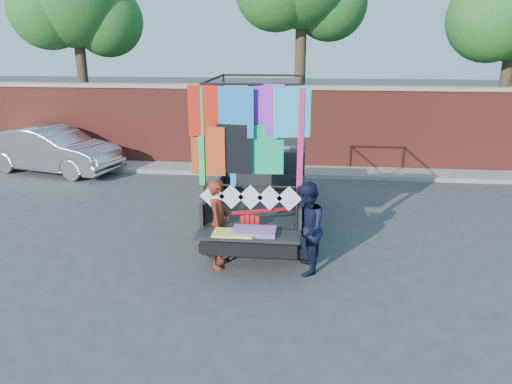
# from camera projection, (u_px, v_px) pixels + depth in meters

# --- Properties ---
(ground) EXTENTS (90.00, 90.00, 0.00)m
(ground) POSITION_uv_depth(u_px,v_px,m) (233.00, 255.00, 9.57)
(ground) COLOR #38383A
(ground) RESTS_ON ground
(brick_wall) EXTENTS (30.00, 0.45, 2.61)m
(brick_wall) POSITION_uv_depth(u_px,v_px,m) (266.00, 126.00, 15.83)
(brick_wall) COLOR maroon
(brick_wall) RESTS_ON ground
(curb) EXTENTS (30.00, 1.20, 0.12)m
(curb) POSITION_uv_depth(u_px,v_px,m) (264.00, 170.00, 15.54)
(curb) COLOR gray
(curb) RESTS_ON ground
(tree_left) EXTENTS (4.20, 3.30, 7.05)m
(tree_left) POSITION_uv_depth(u_px,v_px,m) (75.00, 3.00, 16.46)
(tree_left) COLOR #38281C
(tree_left) RESTS_ON ground
(pickup_truck) EXTENTS (2.09, 5.24, 3.30)m
(pickup_truck) POSITION_uv_depth(u_px,v_px,m) (264.00, 185.00, 11.23)
(pickup_truck) COLOR black
(pickup_truck) RESTS_ON ground
(sedan) EXTENTS (4.53, 2.51, 1.42)m
(sedan) POSITION_uv_depth(u_px,v_px,m) (53.00, 150.00, 15.36)
(sedan) COLOR #B7B8BF
(sedan) RESTS_ON ground
(woman) EXTENTS (0.43, 0.62, 1.64)m
(woman) POSITION_uv_depth(u_px,v_px,m) (219.00, 224.00, 8.91)
(woman) COLOR maroon
(woman) RESTS_ON ground
(man) EXTENTS (0.67, 0.83, 1.65)m
(man) POSITION_uv_depth(u_px,v_px,m) (306.00, 229.00, 8.65)
(man) COLOR black
(man) RESTS_ON ground
(streamer_bundle) EXTENTS (1.02, 0.43, 0.73)m
(streamer_bundle) POSITION_uv_depth(u_px,v_px,m) (255.00, 222.00, 8.76)
(streamer_bundle) COLOR red
(streamer_bundle) RESTS_ON ground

